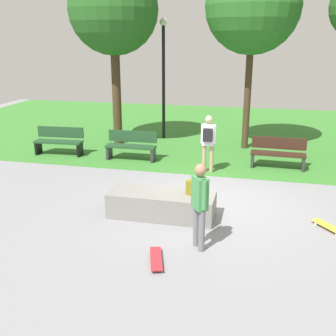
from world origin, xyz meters
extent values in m
plane|color=gray|center=(0.00, 0.00, 0.00)|extent=(28.00, 28.00, 0.00)
cube|color=#387A2D|center=(0.00, 7.97, 0.00)|extent=(26.60, 12.05, 0.01)
cube|color=gray|center=(-1.11, -0.96, 0.27)|extent=(2.32, 0.85, 0.55)
cube|color=olive|center=(-0.43, -0.86, 0.71)|extent=(0.30, 0.34, 0.32)
cylinder|color=slate|center=(-0.03, -2.28, 0.40)|extent=(0.12, 0.12, 0.80)
cylinder|color=slate|center=(-0.15, -2.10, 0.40)|extent=(0.12, 0.12, 0.80)
cube|color=#3F8C4C|center=(-0.09, -2.19, 1.10)|extent=(0.35, 0.38, 0.60)
cylinder|color=#3F8C4C|center=(0.01, -2.33, 1.13)|extent=(0.09, 0.09, 0.55)
cylinder|color=#3F8C4C|center=(-0.19, -2.05, 1.13)|extent=(0.09, 0.09, 0.55)
sphere|color=#9E7556|center=(-0.09, -2.19, 1.55)|extent=(0.22, 0.22, 0.22)
cube|color=#A5262D|center=(-0.74, -2.86, 0.07)|extent=(0.42, 0.82, 0.02)
cylinder|color=silver|center=(-0.90, -2.61, 0.03)|extent=(0.04, 0.06, 0.06)
cylinder|color=silver|center=(-0.75, -2.57, 0.03)|extent=(0.04, 0.06, 0.06)
cylinder|color=silver|center=(-0.74, -3.15, 0.03)|extent=(0.04, 0.06, 0.06)
cylinder|color=silver|center=(-0.58, -3.10, 0.03)|extent=(0.04, 0.06, 0.06)
cube|color=gold|center=(2.40, -0.84, 0.07)|extent=(0.66, 0.75, 0.02)
cylinder|color=silver|center=(2.16, -0.67, 0.03)|extent=(0.06, 0.06, 0.06)
cylinder|color=silver|center=(2.29, -0.57, 0.03)|extent=(0.06, 0.06, 0.06)
cube|color=#331E14|center=(1.45, 3.13, 0.45)|extent=(1.62, 0.50, 0.06)
cube|color=#331E14|center=(1.46, 3.35, 0.73)|extent=(1.60, 0.12, 0.36)
cube|color=#2D2D33|center=(2.19, 3.10, 0.23)|extent=(0.10, 0.40, 0.45)
cube|color=#2D2D33|center=(0.72, 3.15, 0.23)|extent=(0.10, 0.40, 0.45)
cube|color=#1E4223|center=(-3.10, 2.96, 0.45)|extent=(1.60, 0.45, 0.06)
cube|color=#1E4223|center=(-3.10, 3.18, 0.73)|extent=(1.60, 0.07, 0.36)
cube|color=#2D2D33|center=(-2.36, 2.96, 0.23)|extent=(0.08, 0.40, 0.45)
cube|color=#2D2D33|center=(-3.83, 2.95, 0.23)|extent=(0.08, 0.40, 0.45)
cube|color=#1E4223|center=(-5.63, 2.99, 0.45)|extent=(1.62, 0.54, 0.06)
cube|color=#1E4223|center=(-5.64, 3.21, 0.73)|extent=(1.60, 0.16, 0.36)
cube|color=black|center=(-4.89, 3.03, 0.23)|extent=(0.10, 0.40, 0.45)
cube|color=black|center=(-6.36, 2.94, 0.23)|extent=(0.10, 0.40, 0.45)
cylinder|color=#42301E|center=(0.37, 5.32, 1.90)|extent=(0.23, 0.23, 3.80)
sphere|color=#286623|center=(0.37, 5.32, 4.73)|extent=(3.10, 3.10, 3.10)
cylinder|color=#42301E|center=(-4.23, 4.92, 1.87)|extent=(0.32, 0.32, 3.75)
sphere|color=#23561E|center=(-4.23, 4.92, 4.66)|extent=(3.05, 3.05, 3.05)
cylinder|color=black|center=(-2.79, 6.13, 2.08)|extent=(0.12, 0.12, 4.16)
sphere|color=silver|center=(-2.79, 6.13, 4.28)|extent=(0.28, 0.28, 0.28)
cylinder|color=tan|center=(-0.66, 2.31, 0.41)|extent=(0.12, 0.12, 0.81)
cylinder|color=tan|center=(-0.44, 2.31, 0.41)|extent=(0.12, 0.12, 0.81)
cube|color=white|center=(-0.55, 2.31, 1.12)|extent=(0.32, 0.20, 0.61)
cylinder|color=white|center=(-0.72, 2.31, 1.14)|extent=(0.09, 0.09, 0.56)
cylinder|color=white|center=(-0.38, 2.31, 1.14)|extent=(0.09, 0.09, 0.56)
sphere|color=tan|center=(-0.55, 2.31, 1.56)|extent=(0.22, 0.22, 0.22)
cube|color=black|center=(-0.54, 2.15, 1.15)|extent=(0.26, 0.16, 0.36)
camera|label=1|loc=(0.89, -8.95, 3.79)|focal=43.49mm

